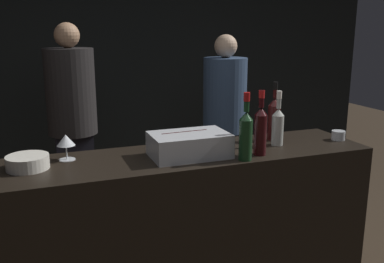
{
  "coord_description": "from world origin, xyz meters",
  "views": [
    {
      "loc": [
        -0.81,
        -1.89,
        1.7
      ],
      "look_at": [
        0.0,
        0.29,
        1.13
      ],
      "focal_mm": 40.0,
      "sensor_mm": 36.0,
      "label": 1
    }
  ],
  "objects": [
    {
      "name": "ice_bin_with_bottles",
      "position": [
        -0.04,
        0.22,
        1.08
      ],
      "size": [
        0.42,
        0.27,
        0.13
      ],
      "color": "#B7BABF",
      "rests_on": "bar_counter"
    },
    {
      "name": "wine_glass",
      "position": [
        -0.68,
        0.39,
        1.11
      ],
      "size": [
        0.1,
        0.1,
        0.14
      ],
      "color": "silver",
      "rests_on": "bar_counter"
    },
    {
      "name": "wall_back_chalkboard",
      "position": [
        0.0,
        2.8,
        1.4
      ],
      "size": [
        6.4,
        0.06,
        2.8
      ],
      "color": "black",
      "rests_on": "ground_plane"
    },
    {
      "name": "person_blond_tee",
      "position": [
        0.85,
        1.71,
        0.9
      ],
      "size": [
        0.41,
        0.41,
        1.64
      ],
      "rotation": [
        0.0,
        0.0,
        2.2
      ],
      "color": "black",
      "rests_on": "ground_plane"
    },
    {
      "name": "red_wine_bottle_burgundy",
      "position": [
        0.21,
        0.06,
        1.16
      ],
      "size": [
        0.07,
        0.07,
        0.36
      ],
      "color": "#143319",
      "rests_on": "bar_counter"
    },
    {
      "name": "bowl_white",
      "position": [
        -0.87,
        0.3,
        1.05
      ],
      "size": [
        0.21,
        0.21,
        0.07
      ],
      "color": "silver",
      "rests_on": "bar_counter"
    },
    {
      "name": "white_wine_bottle",
      "position": [
        0.53,
        0.26,
        1.14
      ],
      "size": [
        0.07,
        0.07,
        0.33
      ],
      "color": "#B2B7AD",
      "rests_on": "bar_counter"
    },
    {
      "name": "red_wine_bottle_tall",
      "position": [
        0.33,
        0.12,
        1.16
      ],
      "size": [
        0.07,
        0.07,
        0.36
      ],
      "color": "black",
      "rests_on": "bar_counter"
    },
    {
      "name": "bar_counter",
      "position": [
        0.0,
        0.27,
        0.51
      ],
      "size": [
        2.05,
        0.53,
        1.01
      ],
      "color": "black",
      "rests_on": "ground_plane"
    },
    {
      "name": "person_in_hoodie",
      "position": [
        -0.52,
        1.86,
        0.96
      ],
      "size": [
        0.42,
        0.42,
        1.74
      ],
      "rotation": [
        0.0,
        0.0,
        -0.25
      ],
      "color": "black",
      "rests_on": "ground_plane"
    },
    {
      "name": "red_wine_bottle_black_foil",
      "position": [
        0.57,
        0.37,
        1.15
      ],
      "size": [
        0.08,
        0.08,
        0.36
      ],
      "color": "#380F0F",
      "rests_on": "bar_counter"
    },
    {
      "name": "candle_votive",
      "position": [
        0.96,
        0.23,
        1.04
      ],
      "size": [
        0.08,
        0.08,
        0.06
      ],
      "color": "silver",
      "rests_on": "bar_counter"
    }
  ]
}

